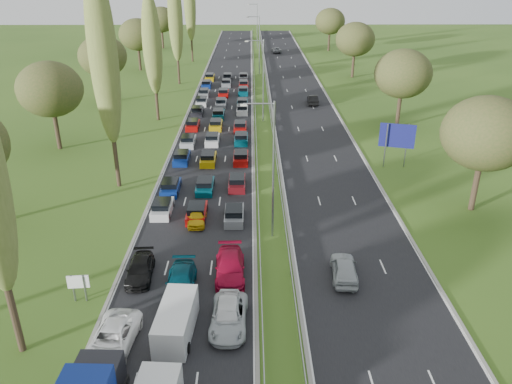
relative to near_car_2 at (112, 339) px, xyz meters
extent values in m
plane|color=#34551A|center=(10.39, 50.99, -0.77)|extent=(260.00, 260.00, 0.00)
cube|color=black|center=(3.64, 53.49, -0.77)|extent=(10.50, 215.00, 0.04)
cube|color=black|center=(17.14, 53.49, -0.77)|extent=(10.50, 215.00, 0.04)
cube|color=gray|center=(9.24, 53.49, -0.22)|extent=(0.06, 215.00, 0.32)
cube|color=gray|center=(11.54, 53.49, -0.22)|extent=(0.06, 215.00, 0.32)
cylinder|color=gray|center=(10.39, 13.99, 5.23)|extent=(0.18, 0.18, 12.00)
cylinder|color=gray|center=(10.39, 48.99, 5.23)|extent=(0.18, 0.18, 12.00)
cylinder|color=gray|center=(10.39, 83.99, 5.23)|extent=(0.18, 0.18, 12.00)
cylinder|color=gray|center=(10.39, 118.99, 5.23)|extent=(0.18, 0.18, 12.00)
cylinder|color=#2D2116|center=(-5.61, -0.01, 2.83)|extent=(0.44, 0.44, 7.20)
cylinder|color=#2D2116|center=(-5.61, 24.99, 3.19)|extent=(0.44, 0.44, 7.92)
ellipsoid|color=olive|center=(-5.61, 24.99, 12.87)|extent=(2.80, 2.80, 17.60)
cylinder|color=#2D2116|center=(-5.61, 49.99, 2.47)|extent=(0.44, 0.44, 6.48)
ellipsoid|color=olive|center=(-5.61, 49.99, 10.39)|extent=(2.80, 2.80, 14.40)
cylinder|color=#2D2116|center=(-5.61, 74.99, 2.83)|extent=(0.44, 0.44, 7.20)
ellipsoid|color=olive|center=(-5.61, 74.99, 11.63)|extent=(2.80, 2.80, 16.00)
cylinder|color=#2D2116|center=(-5.61, 99.99, 3.19)|extent=(0.44, 0.44, 7.92)
ellipsoid|color=olive|center=(-5.61, 99.99, 12.87)|extent=(2.80, 2.80, 17.60)
cylinder|color=#2D2116|center=(-16.11, 36.99, 1.65)|extent=(0.56, 0.56, 4.84)
ellipsoid|color=#38471E|center=(-16.11, 36.99, 6.93)|extent=(8.00, 8.00, 6.80)
cylinder|color=#2D2116|center=(-16.11, 60.99, 1.65)|extent=(0.56, 0.56, 4.84)
ellipsoid|color=#38471E|center=(-16.11, 60.99, 6.93)|extent=(8.00, 8.00, 6.80)
cylinder|color=#2D2116|center=(-16.11, 88.99, 1.65)|extent=(0.56, 0.56, 4.84)
ellipsoid|color=#38471E|center=(-16.11, 88.99, 6.93)|extent=(8.00, 8.00, 6.80)
cylinder|color=#2D2116|center=(-16.11, 120.99, 1.65)|extent=(0.56, 0.56, 4.84)
ellipsoid|color=#38471E|center=(-16.11, 120.99, 6.93)|extent=(8.00, 8.00, 6.80)
cylinder|color=#2D2116|center=(29.89, 18.99, 1.65)|extent=(0.56, 0.56, 4.84)
ellipsoid|color=#38471E|center=(29.89, 18.99, 6.93)|extent=(8.00, 8.00, 6.80)
cylinder|color=#2D2116|center=(29.89, 45.99, 1.65)|extent=(0.56, 0.56, 4.84)
ellipsoid|color=#38471E|center=(29.89, 45.99, 6.93)|extent=(8.00, 8.00, 6.80)
cylinder|color=#2D2116|center=(29.89, 80.99, 1.65)|extent=(0.56, 0.56, 4.84)
ellipsoid|color=#38471E|center=(29.89, 80.99, 6.93)|extent=(8.00, 8.00, 6.80)
cylinder|color=#2D2116|center=(29.89, 115.99, 1.65)|extent=(0.56, 0.56, 4.84)
ellipsoid|color=#38471E|center=(29.89, 115.99, 6.93)|extent=(8.00, 8.00, 6.80)
cube|color=silver|center=(0.09, 18.47, -0.33)|extent=(1.75, 4.00, 0.80)
cube|color=navy|center=(0.18, 23.36, -0.33)|extent=(1.75, 4.00, 0.80)
cube|color=navy|center=(0.24, 32.05, -0.33)|extent=(1.75, 4.00, 0.80)
cube|color=#B2B7BC|center=(0.33, 38.07, -0.33)|extent=(1.75, 4.00, 0.80)
cube|color=#A50C0A|center=(0.15, 45.42, -0.33)|extent=(1.75, 4.00, 0.80)
cube|color=black|center=(0.15, 52.65, -0.33)|extent=(1.75, 4.00, 0.80)
cube|color=silver|center=(0.28, 58.77, -0.33)|extent=(1.75, 4.00, 0.80)
cube|color=slate|center=(0.17, 64.76, -0.33)|extent=(1.75, 4.00, 0.80)
cube|color=navy|center=(0.03, 71.86, -0.33)|extent=(1.75, 4.00, 0.80)
cube|color=#BF990C|center=(0.19, 78.56, -0.33)|extent=(1.75, 4.00, 0.80)
cube|color=#A50C0A|center=(3.46, 17.54, -0.33)|extent=(1.75, 4.00, 0.80)
cube|color=#053F4C|center=(3.72, 23.65, -0.33)|extent=(1.75, 4.00, 0.80)
cube|color=#BF990C|center=(3.45, 31.59, -0.33)|extent=(1.75, 4.00, 0.80)
cube|color=silver|center=(3.44, 38.80, -0.33)|extent=(1.75, 4.00, 0.80)
cube|color=#BF990C|center=(3.50, 45.38, -0.33)|extent=(1.75, 4.00, 0.80)
cube|color=#053F4C|center=(3.54, 50.94, -0.33)|extent=(1.75, 4.00, 0.80)
cube|color=slate|center=(3.59, 57.71, -0.33)|extent=(1.75, 4.00, 0.80)
cube|color=#A50C0A|center=(3.66, 64.76, -0.33)|extent=(1.75, 4.00, 0.80)
cube|color=slate|center=(3.81, 72.92, -0.33)|extent=(1.75, 4.00, 0.80)
cube|color=black|center=(3.79, 78.61, -0.33)|extent=(1.75, 4.00, 0.80)
cube|color=slate|center=(6.97, 16.99, -0.33)|extent=(1.75, 4.00, 0.80)
cube|color=#590F14|center=(7.06, 24.46, -0.33)|extent=(1.75, 4.00, 0.80)
cube|color=#A50C0A|center=(7.33, 31.93, -0.33)|extent=(1.75, 4.00, 0.80)
cube|color=#053F4C|center=(7.25, 39.05, -0.33)|extent=(1.75, 4.00, 0.80)
cube|color=#A50C0A|center=(7.02, 44.40, -0.33)|extent=(1.75, 4.00, 0.80)
cube|color=silver|center=(7.18, 53.46, -0.33)|extent=(1.75, 4.00, 0.80)
cube|color=#053F4C|center=(7.14, 57.50, -0.33)|extent=(1.75, 4.00, 0.80)
cube|color=#053F4C|center=(7.18, 66.20, -0.33)|extent=(1.75, 4.00, 0.80)
cube|color=#A50C0A|center=(7.18, 71.86, -0.33)|extent=(1.75, 4.00, 0.80)
cube|color=slate|center=(7.05, 78.75, -0.33)|extent=(1.75, 4.00, 0.80)
imported|color=white|center=(0.00, 0.00, 0.00)|extent=(2.95, 5.60, 1.50)
imported|color=black|center=(0.13, 7.79, -0.09)|extent=(2.11, 4.69, 1.33)
imported|color=#043A4A|center=(3.43, 6.00, -0.01)|extent=(2.16, 5.17, 1.49)
imported|color=gold|center=(3.59, 16.49, -0.09)|extent=(1.61, 3.90, 1.32)
imported|color=#A9B0B3|center=(7.06, 2.07, -0.05)|extent=(2.52, 5.16, 1.41)
imported|color=#9F092A|center=(6.92, 7.86, 0.04)|extent=(2.39, 5.50, 1.58)
imported|color=white|center=(6.95, 2.31, 0.04)|extent=(2.00, 4.71, 1.59)
imported|color=#A4AAAD|center=(15.56, 7.57, 0.04)|extent=(2.22, 4.77, 1.58)
imported|color=black|center=(19.05, 58.94, 0.01)|extent=(1.72, 4.64, 1.52)
imported|color=gray|center=(15.49, 113.09, -0.05)|extent=(2.73, 5.22, 1.40)
cube|color=black|center=(0.39, -4.07, 0.80)|extent=(2.37, 2.13, 2.20)
cube|color=black|center=(3.55, -3.85, 0.28)|extent=(2.11, 0.87, 1.73)
cube|color=silver|center=(3.75, 1.27, 0.32)|extent=(2.05, 5.13, 2.05)
cube|color=black|center=(3.75, 3.53, 0.22)|extent=(2.00, 0.82, 1.64)
cylinder|color=black|center=(2.88, 2.92, -0.40)|extent=(0.26, 0.70, 0.70)
cylinder|color=black|center=(4.62, -0.37, -0.40)|extent=(0.26, 0.70, 0.70)
cylinder|color=gray|center=(-3.91, 4.89, 0.28)|extent=(0.16, 0.16, 2.10)
cylinder|color=gray|center=(-3.11, 4.89, 0.28)|extent=(0.16, 0.16, 2.10)
cube|color=white|center=(-3.51, 4.89, 0.83)|extent=(1.50, 0.22, 1.00)
cylinder|color=gray|center=(24.09, 30.22, 1.83)|extent=(0.16, 0.16, 5.20)
cylinder|color=gray|center=(26.49, 30.22, 1.83)|extent=(0.16, 0.16, 5.20)
cube|color=navy|center=(25.29, 30.22, 3.03)|extent=(3.88, 1.19, 2.80)
camera|label=1|loc=(8.56, -24.09, 20.93)|focal=35.00mm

